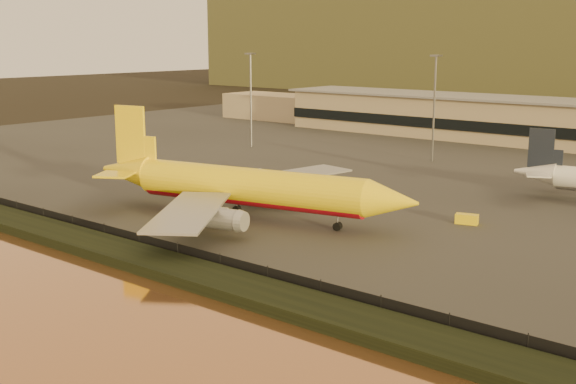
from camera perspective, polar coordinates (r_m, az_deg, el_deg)
name	(u,v)px	position (r m, az deg, el deg)	size (l,w,h in m)	color
ground	(234,238)	(108.60, -4.30, -3.65)	(900.00, 900.00, 0.00)	black
embankment	(145,260)	(97.35, -11.25, -5.28)	(320.00, 7.00, 1.40)	black
tarmac	(497,158)	(187.48, 16.17, 2.58)	(320.00, 220.00, 0.20)	#2D2D2D
perimeter_fence	(168,249)	(99.63, -9.49, -4.45)	(300.00, 0.05, 2.20)	black
terminal_building	(494,119)	(220.20, 15.97, 5.54)	(202.00, 25.00, 12.60)	tan
apron_light_masts	(529,104)	(161.60, 18.54, 6.58)	(152.20, 12.20, 25.40)	slate
dhl_cargo_jet	(245,187)	(118.21, -3.45, 0.38)	(58.73, 56.59, 17.64)	yellow
gse_vehicle_yellow	(467,219)	(119.03, 13.95, -2.09)	(3.54, 1.59, 1.59)	yellow
gse_vehicle_white	(261,174)	(153.82, -2.14, 1.43)	(3.83, 1.72, 1.72)	white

